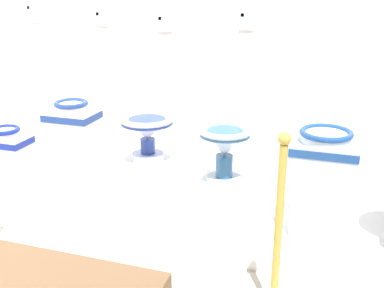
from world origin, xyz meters
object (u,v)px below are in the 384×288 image
(plinth_block_broad_patterned, at_px, (77,171))
(info_placard_second, at_px, (102,18))
(stanchion_post_near_right, at_px, (276,267))
(antique_toilet_squat_floral, at_px, (225,144))
(plinth_block_squat_floral, at_px, (223,197))
(plinth_block_slender_white, at_px, (319,212))
(info_placard_first, at_px, (33,13))
(info_placard_third, at_px, (165,23))
(antique_toilet_rightmost, at_px, (147,129))
(info_placard_fourth, at_px, (247,21))
(antique_toilet_broad_patterned, at_px, (73,128))
(plinth_block_rightmost, at_px, (149,178))
(plinth_block_leftmost, at_px, (11,176))
(antique_toilet_leftmost, at_px, (8,151))
(antique_toilet_slender_white, at_px, (323,162))

(plinth_block_broad_patterned, bearing_deg, info_placard_second, 86.28)
(plinth_block_broad_patterned, xyz_separation_m, stanchion_post_near_right, (1.68, -0.89, 0.05))
(antique_toilet_squat_floral, bearing_deg, plinth_block_squat_floral, 45.00)
(plinth_block_slender_white, distance_m, info_placard_first, 2.76)
(plinth_block_squat_floral, bearing_deg, info_placard_third, 139.43)
(plinth_block_broad_patterned, xyz_separation_m, antique_toilet_rightmost, (0.59, 0.03, 0.39))
(plinth_block_broad_patterned, height_order, stanchion_post_near_right, stanchion_post_near_right)
(plinth_block_slender_white, height_order, info_placard_fourth, info_placard_fourth)
(info_placard_second, height_order, info_placard_third, info_placard_second)
(stanchion_post_near_right, bearing_deg, info_placard_first, 148.83)
(antique_toilet_broad_patterned, relative_size, plinth_block_squat_floral, 1.14)
(plinth_block_broad_patterned, height_order, antique_toilet_broad_patterned, antique_toilet_broad_patterned)
(plinth_block_rightmost, height_order, stanchion_post_near_right, stanchion_post_near_right)
(plinth_block_squat_floral, bearing_deg, plinth_block_leftmost, 179.27)
(antique_toilet_leftmost, relative_size, stanchion_post_near_right, 0.40)
(antique_toilet_broad_patterned, xyz_separation_m, plinth_block_rightmost, (0.59, 0.03, -0.35))
(plinth_block_leftmost, relative_size, info_placard_second, 2.88)
(antique_toilet_leftmost, xyz_separation_m, info_placard_second, (0.64, 0.51, 1.01))
(antique_toilet_broad_patterned, bearing_deg, stanchion_post_near_right, -27.97)
(antique_toilet_leftmost, height_order, antique_toilet_rightmost, antique_toilet_rightmost)
(antique_toilet_broad_patterned, xyz_separation_m, antique_toilet_squat_floral, (1.19, -0.05, 0.02))
(info_placard_first, bearing_deg, info_placard_third, -0.00)
(antique_toilet_broad_patterned, distance_m, antique_toilet_slender_white, 1.84)
(plinth_block_leftmost, relative_size, antique_toilet_slender_white, 0.76)
(plinth_block_slender_white, bearing_deg, plinth_block_rightmost, 174.51)
(info_placard_third, bearing_deg, info_placard_fourth, -0.00)
(plinth_block_leftmost, distance_m, antique_toilet_broad_patterned, 0.77)
(plinth_block_slender_white, bearing_deg, plinth_block_squat_floral, 176.39)
(plinth_block_broad_patterned, xyz_separation_m, info_placard_third, (0.57, 0.49, 1.09))
(plinth_block_leftmost, xyz_separation_m, info_placard_third, (1.18, 0.51, 1.21))
(info_placard_third, bearing_deg, plinth_block_leftmost, -156.46)
(plinth_block_leftmost, bearing_deg, plinth_block_broad_patterned, 2.25)
(info_placard_first, height_order, info_placard_second, info_placard_first)
(antique_toilet_leftmost, xyz_separation_m, info_placard_fourth, (1.81, 0.51, 1.02))
(antique_toilet_leftmost, xyz_separation_m, plinth_block_slender_white, (2.45, -0.06, -0.12))
(plinth_block_broad_patterned, bearing_deg, info_placard_third, 40.80)
(plinth_block_leftmost, xyz_separation_m, plinth_block_slender_white, (2.45, -0.06, 0.10))
(info_placard_third, distance_m, stanchion_post_near_right, 2.06)
(antique_toilet_broad_patterned, relative_size, antique_toilet_slender_white, 0.94)
(antique_toilet_slender_white, height_order, info_placard_third, info_placard_third)
(antique_toilet_rightmost, xyz_separation_m, info_placard_third, (-0.03, 0.46, 0.70))
(antique_toilet_slender_white, xyz_separation_m, info_placard_second, (-1.81, 0.58, 0.79))
(plinth_block_squat_floral, bearing_deg, plinth_block_rightmost, 172.49)
(info_placard_fourth, bearing_deg, stanchion_post_near_right, -70.80)
(plinth_block_leftmost, distance_m, antique_toilet_rightmost, 1.31)
(plinth_block_broad_patterned, height_order, plinth_block_rightmost, plinth_block_rightmost)
(plinth_block_broad_patterned, height_order, info_placard_first, info_placard_first)
(plinth_block_leftmost, height_order, info_placard_second, info_placard_second)
(plinth_block_leftmost, bearing_deg, info_placard_first, 89.11)
(stanchion_post_near_right, bearing_deg, info_placard_third, 128.91)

